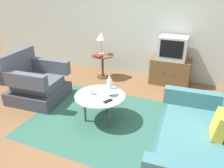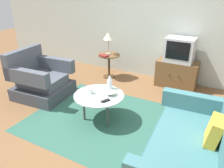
{
  "view_description": "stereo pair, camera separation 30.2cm",
  "coord_description": "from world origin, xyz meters",
  "px_view_note": "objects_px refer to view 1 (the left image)",
  "views": [
    {
      "loc": [
        1.29,
        -2.57,
        2.04
      ],
      "look_at": [
        0.02,
        0.4,
        0.55
      ],
      "focal_mm": 35.38,
      "sensor_mm": 36.0,
      "label": 1
    },
    {
      "loc": [
        1.56,
        -2.44,
        2.04
      ],
      "look_at": [
        0.02,
        0.4,
        0.55
      ],
      "focal_mm": 35.38,
      "sensor_mm": 36.0,
      "label": 2
    }
  ],
  "objects_px": {
    "side_table": "(103,61)",
    "table_lamp": "(101,37)",
    "mug": "(91,92)",
    "bowl": "(112,93)",
    "couch": "(199,147)",
    "coffee_table": "(100,97)",
    "tv_remote_dark": "(108,101)",
    "tv_stand": "(170,72)",
    "television": "(173,48)",
    "armchair": "(35,84)",
    "vase": "(110,82)",
    "book": "(98,56)"
  },
  "relations": [
    {
      "from": "coffee_table",
      "to": "side_table",
      "type": "xyz_separation_m",
      "value": [
        -0.73,
        1.63,
        -0.01
      ]
    },
    {
      "from": "couch",
      "to": "television",
      "type": "height_order",
      "value": "television"
    },
    {
      "from": "side_table",
      "to": "mug",
      "type": "height_order",
      "value": "side_table"
    },
    {
      "from": "coffee_table",
      "to": "tv_remote_dark",
      "type": "bearing_deg",
      "value": -34.46
    },
    {
      "from": "coffee_table",
      "to": "television",
      "type": "bearing_deg",
      "value": 67.47
    },
    {
      "from": "armchair",
      "to": "coffee_table",
      "type": "xyz_separation_m",
      "value": [
        1.44,
        -0.17,
        0.09
      ]
    },
    {
      "from": "vase",
      "to": "bowl",
      "type": "distance_m",
      "value": 0.25
    },
    {
      "from": "coffee_table",
      "to": "armchair",
      "type": "bearing_deg",
      "value": 173.14
    },
    {
      "from": "couch",
      "to": "mug",
      "type": "distance_m",
      "value": 1.72
    },
    {
      "from": "armchair",
      "to": "book",
      "type": "xyz_separation_m",
      "value": [
        0.69,
        1.27,
        0.26
      ]
    },
    {
      "from": "couch",
      "to": "book",
      "type": "xyz_separation_m",
      "value": [
        -2.26,
        1.91,
        0.27
      ]
    },
    {
      "from": "side_table",
      "to": "mug",
      "type": "xyz_separation_m",
      "value": [
        0.58,
        -1.65,
        0.09
      ]
    },
    {
      "from": "armchair",
      "to": "tv_remote_dark",
      "type": "relative_size",
      "value": 6.67
    },
    {
      "from": "armchair",
      "to": "side_table",
      "type": "height_order",
      "value": "armchair"
    },
    {
      "from": "side_table",
      "to": "table_lamp",
      "type": "xyz_separation_m",
      "value": [
        -0.03,
        0.03,
        0.55
      ]
    },
    {
      "from": "table_lamp",
      "to": "coffee_table",
      "type": "bearing_deg",
      "value": -65.4
    },
    {
      "from": "tv_stand",
      "to": "bowl",
      "type": "bearing_deg",
      "value": -108.8
    },
    {
      "from": "armchair",
      "to": "vase",
      "type": "xyz_separation_m",
      "value": [
        1.48,
        0.11,
        0.25
      ]
    },
    {
      "from": "coffee_table",
      "to": "tv_remote_dark",
      "type": "relative_size",
      "value": 5.29
    },
    {
      "from": "bowl",
      "to": "couch",
      "type": "bearing_deg",
      "value": -21.87
    },
    {
      "from": "coffee_table",
      "to": "mug",
      "type": "xyz_separation_m",
      "value": [
        -0.14,
        -0.02,
        0.08
      ]
    },
    {
      "from": "armchair",
      "to": "television",
      "type": "height_order",
      "value": "television"
    },
    {
      "from": "couch",
      "to": "vase",
      "type": "height_order",
      "value": "couch"
    },
    {
      "from": "mug",
      "to": "bowl",
      "type": "relative_size",
      "value": 0.75
    },
    {
      "from": "tv_stand",
      "to": "mug",
      "type": "bearing_deg",
      "value": -115.75
    },
    {
      "from": "armchair",
      "to": "side_table",
      "type": "xyz_separation_m",
      "value": [
        0.72,
        1.45,
        0.09
      ]
    },
    {
      "from": "armchair",
      "to": "television",
      "type": "bearing_deg",
      "value": 123.12
    },
    {
      "from": "table_lamp",
      "to": "mug",
      "type": "distance_m",
      "value": 1.84
    },
    {
      "from": "bowl",
      "to": "book",
      "type": "relative_size",
      "value": 0.78
    },
    {
      "from": "bowl",
      "to": "book",
      "type": "bearing_deg",
      "value": 123.82
    },
    {
      "from": "couch",
      "to": "television",
      "type": "bearing_deg",
      "value": 13.83
    },
    {
      "from": "side_table",
      "to": "table_lamp",
      "type": "bearing_deg",
      "value": 139.71
    },
    {
      "from": "table_lamp",
      "to": "vase",
      "type": "xyz_separation_m",
      "value": [
        0.8,
        -1.37,
        -0.39
      ]
    },
    {
      "from": "table_lamp",
      "to": "mug",
      "type": "bearing_deg",
      "value": -69.82
    },
    {
      "from": "couch",
      "to": "coffee_table",
      "type": "xyz_separation_m",
      "value": [
        -1.51,
        0.46,
        0.11
      ]
    },
    {
      "from": "table_lamp",
      "to": "bowl",
      "type": "height_order",
      "value": "table_lamp"
    },
    {
      "from": "television",
      "to": "book",
      "type": "bearing_deg",
      "value": -164.37
    },
    {
      "from": "side_table",
      "to": "vase",
      "type": "bearing_deg",
      "value": -60.31
    },
    {
      "from": "tv_stand",
      "to": "side_table",
      "type": "bearing_deg",
      "value": -170.2
    },
    {
      "from": "couch",
      "to": "mug",
      "type": "height_order",
      "value": "couch"
    },
    {
      "from": "tv_remote_dark",
      "to": "table_lamp",
      "type": "bearing_deg",
      "value": -125.07
    },
    {
      "from": "side_table",
      "to": "table_lamp",
      "type": "height_order",
      "value": "table_lamp"
    },
    {
      "from": "television",
      "to": "vase",
      "type": "bearing_deg",
      "value": -114.85
    },
    {
      "from": "armchair",
      "to": "tv_remote_dark",
      "type": "height_order",
      "value": "armchair"
    },
    {
      "from": "couch",
      "to": "bowl",
      "type": "relative_size",
      "value": 9.88
    },
    {
      "from": "side_table",
      "to": "table_lamp",
      "type": "relative_size",
      "value": 1.12
    },
    {
      "from": "couch",
      "to": "coffee_table",
      "type": "relative_size",
      "value": 2.15
    },
    {
      "from": "coffee_table",
      "to": "table_lamp",
      "type": "height_order",
      "value": "table_lamp"
    },
    {
      "from": "television",
      "to": "vase",
      "type": "relative_size",
      "value": 2.39
    },
    {
      "from": "armchair",
      "to": "mug",
      "type": "xyz_separation_m",
      "value": [
        1.3,
        -0.19,
        0.17
      ]
    }
  ]
}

